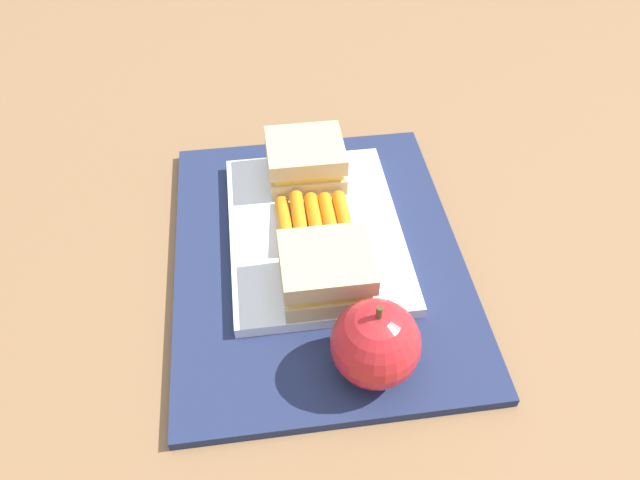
% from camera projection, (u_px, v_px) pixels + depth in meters
% --- Properties ---
extents(ground_plane, '(2.40, 2.40, 0.00)m').
position_uv_depth(ground_plane, '(318.00, 260.00, 0.60)').
color(ground_plane, olive).
extents(lunchbag_mat, '(0.36, 0.28, 0.01)m').
position_uv_depth(lunchbag_mat, '(318.00, 256.00, 0.60)').
color(lunchbag_mat, navy).
rests_on(lunchbag_mat, ground_plane).
extents(food_tray, '(0.23, 0.17, 0.01)m').
position_uv_depth(food_tray, '(315.00, 231.00, 0.61)').
color(food_tray, white).
rests_on(food_tray, lunchbag_mat).
extents(sandwich_half_left, '(0.07, 0.08, 0.04)m').
position_uv_depth(sandwich_half_left, '(305.00, 160.00, 0.64)').
color(sandwich_half_left, '#DBC189').
rests_on(sandwich_half_left, food_tray).
extents(sandwich_half_right, '(0.07, 0.08, 0.04)m').
position_uv_depth(sandwich_half_right, '(326.00, 271.00, 0.53)').
color(sandwich_half_right, '#DBC189').
rests_on(sandwich_half_right, food_tray).
extents(carrot_sticks_bundle, '(0.08, 0.07, 0.02)m').
position_uv_depth(carrot_sticks_bundle, '(314.00, 222.00, 0.60)').
color(carrot_sticks_bundle, orange).
rests_on(carrot_sticks_bundle, food_tray).
extents(apple, '(0.07, 0.07, 0.08)m').
position_uv_depth(apple, '(376.00, 344.00, 0.48)').
color(apple, red).
rests_on(apple, lunchbag_mat).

